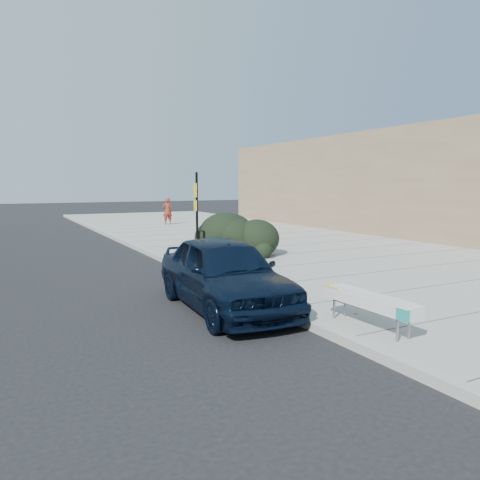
# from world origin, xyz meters

# --- Properties ---
(ground) EXTENTS (120.00, 120.00, 0.00)m
(ground) POSITION_xyz_m (0.00, 0.00, 0.00)
(ground) COLOR black
(ground) RESTS_ON ground
(sidewalk_near) EXTENTS (11.20, 50.00, 0.15)m
(sidewalk_near) POSITION_xyz_m (5.60, 5.00, 0.07)
(sidewalk_near) COLOR gray
(sidewalk_near) RESTS_ON ground
(curb_near) EXTENTS (0.22, 50.00, 0.17)m
(curb_near) POSITION_xyz_m (0.00, 5.00, 0.08)
(curb_near) COLOR #9E9E99
(curb_near) RESTS_ON ground
(bench) EXTENTS (0.44, 1.97, 0.59)m
(bench) POSITION_xyz_m (0.60, -3.77, 0.62)
(bench) COLOR gray
(bench) RESTS_ON sidewalk_near
(bike_rack) EXTENTS (0.15, 0.72, 1.06)m
(bike_rack) POSITION_xyz_m (0.60, 3.50, 0.79)
(bike_rack) COLOR black
(bike_rack) RESTS_ON sidewalk_near
(sign_post) EXTENTS (0.12, 0.33, 2.83)m
(sign_post) POSITION_xyz_m (1.07, 5.00, 1.75)
(sign_post) COLOR black
(sign_post) RESTS_ON sidewalk_near
(hedge) EXTENTS (3.76, 5.08, 1.71)m
(hedge) POSITION_xyz_m (2.62, 5.83, 1.01)
(hedge) COLOR black
(hedge) RESTS_ON sidewalk_near
(sedan_navy) EXTENTS (2.05, 4.55, 1.52)m
(sedan_navy) POSITION_xyz_m (-0.80, -1.04, 0.76)
(sedan_navy) COLOR black
(sedan_navy) RESTS_ON ground
(pedestrian) EXTENTS (0.61, 0.41, 1.62)m
(pedestrian) POSITION_xyz_m (4.34, 17.56, 0.96)
(pedestrian) COLOR maroon
(pedestrian) RESTS_ON sidewalk_near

